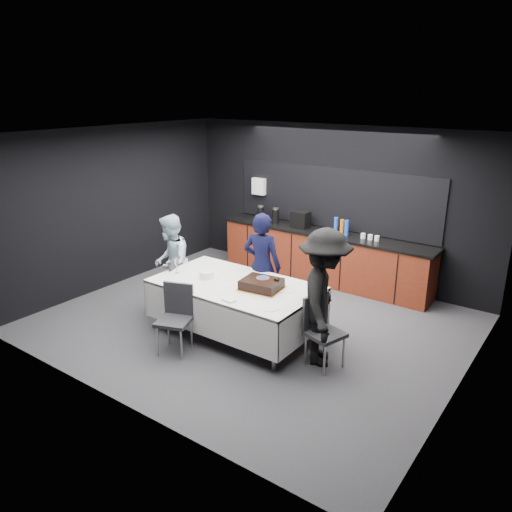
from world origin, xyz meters
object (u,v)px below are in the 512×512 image
(party_table, at_px, (235,292))
(person_right, at_px, (324,298))
(chair_right, at_px, (321,326))
(cake_assembly, at_px, (262,284))
(chair_left, at_px, (170,281))
(champagne_flute, at_px, (176,263))
(chair_near, at_px, (176,313))
(plate_stack, at_px, (207,274))
(person_left, at_px, (171,262))
(person_center, at_px, (262,266))

(party_table, xyz_separation_m, person_right, (1.38, 0.05, 0.25))
(chair_right, relative_size, person_right, 0.52)
(cake_assembly, relative_size, chair_left, 0.66)
(champagne_flute, bearing_deg, chair_near, -47.23)
(party_table, height_order, chair_left, chair_left)
(plate_stack, height_order, chair_right, chair_right)
(person_left, bearing_deg, chair_right, 52.49)
(plate_stack, bearing_deg, champagne_flute, -167.00)
(chair_left, distance_m, chair_near, 1.20)
(person_center, height_order, person_left, person_center)
(chair_near, relative_size, person_right, 0.52)
(cake_assembly, distance_m, plate_stack, 0.90)
(cake_assembly, xyz_separation_m, person_left, (-1.84, 0.11, -0.09))
(person_center, bearing_deg, chair_left, 19.87)
(cake_assembly, height_order, person_center, person_center)
(cake_assembly, xyz_separation_m, plate_stack, (-0.89, -0.12, -0.02))
(cake_assembly, height_order, chair_near, cake_assembly)
(cake_assembly, xyz_separation_m, chair_near, (-0.79, -0.87, -0.31))
(champagne_flute, bearing_deg, plate_stack, 13.00)
(plate_stack, bearing_deg, party_table, 8.10)
(chair_left, xyz_separation_m, person_right, (2.64, 0.08, 0.36))
(party_table, height_order, plate_stack, plate_stack)
(party_table, bearing_deg, champagne_flute, -169.40)
(party_table, relative_size, plate_stack, 11.15)
(champagne_flute, bearing_deg, chair_left, 153.88)
(champagne_flute, distance_m, chair_left, 0.53)
(person_center, relative_size, person_left, 1.09)
(chair_right, bearing_deg, person_left, 176.32)
(cake_assembly, bearing_deg, person_left, 176.58)
(chair_left, bearing_deg, person_right, 1.65)
(party_table, xyz_separation_m, person_left, (-1.42, 0.16, 0.12))
(plate_stack, height_order, person_center, person_center)
(chair_left, relative_size, chair_near, 1.00)
(party_table, relative_size, chair_right, 2.51)
(person_center, xyz_separation_m, person_right, (1.41, -0.65, 0.06))
(person_left, bearing_deg, chair_near, 13.30)
(champagne_flute, distance_m, person_left, 0.60)
(party_table, bearing_deg, chair_right, -0.93)
(person_left, bearing_deg, cake_assembly, 52.75)
(party_table, relative_size, chair_left, 2.51)
(person_right, bearing_deg, champagne_flute, 69.39)
(party_table, height_order, champagne_flute, champagne_flute)
(chair_left, bearing_deg, champagne_flute, -26.12)
(cake_assembly, bearing_deg, chair_left, -177.34)
(cake_assembly, distance_m, person_left, 1.85)
(plate_stack, xyz_separation_m, person_center, (0.44, 0.76, 0.00))
(chair_right, xyz_separation_m, chair_near, (-1.76, -0.80, 0.00))
(chair_right, height_order, person_center, person_center)
(chair_right, relative_size, chair_near, 1.00)
(champagne_flute, relative_size, person_center, 0.13)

